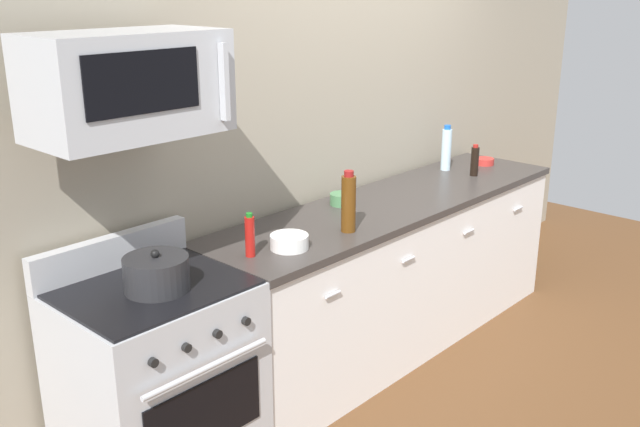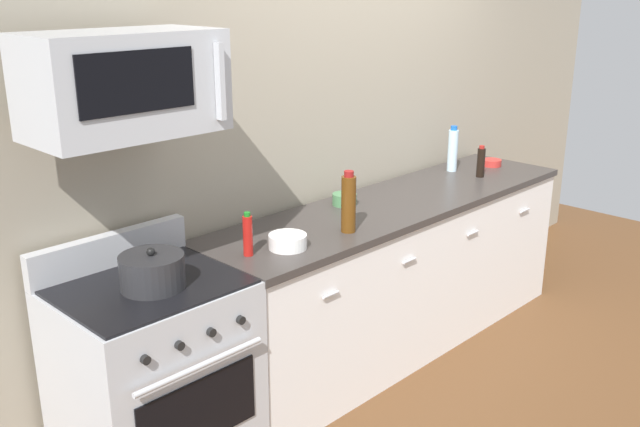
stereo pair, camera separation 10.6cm
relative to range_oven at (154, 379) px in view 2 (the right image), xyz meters
The scene contains 13 objects.
ground_plane 1.75m from the range_oven, ahead, with size 6.85×6.85×0.00m, color brown.
back_wall 1.94m from the range_oven, 13.59° to the left, with size 5.70×0.10×2.70m, color #9E937F.
counter_unit 1.68m from the range_oven, ahead, with size 2.61×0.66×0.92m.
range_oven is the anchor object (origin of this frame).
microwave 1.28m from the range_oven, 89.71° to the left, with size 0.74×0.44×0.40m.
bottle_soy_sauce_dark 2.52m from the range_oven, ahead, with size 0.05×0.05×0.21m.
bottle_wine_amber 1.25m from the range_oven, ahead, with size 0.07×0.07×0.32m.
bottle_water_clear 2.54m from the range_oven, ahead, with size 0.07×0.07×0.30m.
bottle_hot_sauce_red 0.75m from the range_oven, ahead, with size 0.05×0.05×0.21m.
bowl_white_ceramic 0.86m from the range_oven, ahead, with size 0.18×0.18×0.07m.
bowl_green_glaze 1.49m from the range_oven, ahead, with size 0.14×0.14×0.07m.
bowl_red_small 2.81m from the range_oven, ahead, with size 0.13×0.13×0.04m.
stockpot 0.53m from the range_oven, 90.00° to the right, with size 0.27×0.27×0.18m.
Camera 2 is at (-3.12, -2.43, 2.13)m, focal length 39.85 mm.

